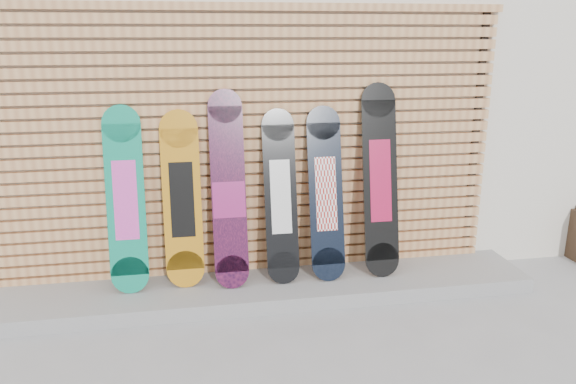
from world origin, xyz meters
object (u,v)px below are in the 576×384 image
Objects in this scene: snowboard_0 at (126,200)px; snowboard_1 at (182,200)px; snowboard_4 at (326,194)px; snowboard_3 at (281,197)px; snowboard_2 at (229,191)px; snowboard_5 at (380,181)px.

snowboard_0 is 1.03× the size of snowboard_1.
snowboard_1 is 1.00× the size of snowboard_4.
snowboard_4 reaches higher than snowboard_1.
snowboard_0 reaches higher than snowboard_3.
snowboard_0 is at bearing 177.77° from snowboard_2.
snowboard_1 is 1.15m from snowboard_4.
snowboard_5 is at bearing -0.82° from snowboard_0.
snowboard_1 is 0.90× the size of snowboard_2.
snowboard_3 is 0.37m from snowboard_4.
snowboard_1 is (0.43, 0.02, -0.02)m from snowboard_0.
snowboard_3 is 0.88× the size of snowboard_5.
snowboard_3 is at bearing 1.20° from snowboard_2.
snowboard_0 is 1.03× the size of snowboard_4.
snowboard_2 is at bearing -2.23° from snowboard_0.
snowboard_0 is 0.93× the size of snowboard_2.
snowboard_0 is at bearing -177.97° from snowboard_1.
snowboard_2 is at bearing -179.86° from snowboard_4.
snowboard_5 is at bearing -0.04° from snowboard_4.
snowboard_1 is 1.01× the size of snowboard_3.
snowboard_3 is (1.20, -0.02, -0.03)m from snowboard_0.
snowboard_1 is at bearing 178.43° from snowboard_5.
snowboard_2 reaches higher than snowboard_1.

